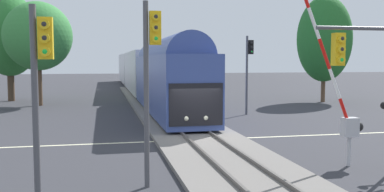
{
  "coord_description": "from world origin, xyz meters",
  "views": [
    {
      "loc": [
        -4.55,
        -19.97,
        3.88
      ],
      "look_at": [
        0.09,
        1.97,
        2.0
      ],
      "focal_mm": 39.53,
      "sensor_mm": 36.0,
      "label": 1
    }
  ],
  "objects_px": {
    "pine_left_background": "(9,35)",
    "traffic_signal_far_side": "(249,62)",
    "oak_behind_train": "(38,36)",
    "crossing_gate_near": "(344,108)",
    "commuter_train": "(143,71)",
    "maple_right_background": "(324,39)",
    "traffic_signal_near_left": "(40,77)",
    "traffic_signal_median": "(151,64)"
  },
  "relations": [
    {
      "from": "pine_left_background",
      "to": "crossing_gate_near",
      "type": "bearing_deg",
      "value": -59.73
    },
    {
      "from": "commuter_train",
      "to": "maple_right_background",
      "type": "bearing_deg",
      "value": -39.29
    },
    {
      "from": "crossing_gate_near",
      "to": "traffic_signal_median",
      "type": "relative_size",
      "value": 1.21
    },
    {
      "from": "commuter_train",
      "to": "pine_left_background",
      "type": "distance_m",
      "value": 14.87
    },
    {
      "from": "commuter_train",
      "to": "traffic_signal_far_side",
      "type": "xyz_separation_m",
      "value": [
        5.68,
        -20.4,
        1.03
      ]
    },
    {
      "from": "commuter_train",
      "to": "traffic_signal_far_side",
      "type": "bearing_deg",
      "value": -74.44
    },
    {
      "from": "oak_behind_train",
      "to": "maple_right_background",
      "type": "height_order",
      "value": "maple_right_background"
    },
    {
      "from": "crossing_gate_near",
      "to": "maple_right_background",
      "type": "xyz_separation_m",
      "value": [
        11.73,
        22.47,
        3.75
      ]
    },
    {
      "from": "traffic_signal_near_left",
      "to": "maple_right_background",
      "type": "xyz_separation_m",
      "value": [
        21.77,
        25.6,
        2.4
      ]
    },
    {
      "from": "oak_behind_train",
      "to": "crossing_gate_near",
      "type": "bearing_deg",
      "value": -60.44
    },
    {
      "from": "traffic_signal_median",
      "to": "pine_left_background",
      "type": "height_order",
      "value": "pine_left_background"
    },
    {
      "from": "commuter_train",
      "to": "pine_left_background",
      "type": "bearing_deg",
      "value": -156.12
    },
    {
      "from": "maple_right_background",
      "to": "crossing_gate_near",
      "type": "bearing_deg",
      "value": -117.57
    },
    {
      "from": "pine_left_background",
      "to": "oak_behind_train",
      "type": "relative_size",
      "value": 1.15
    },
    {
      "from": "maple_right_background",
      "to": "traffic_signal_median",
      "type": "bearing_deg",
      "value": -128.71
    },
    {
      "from": "crossing_gate_near",
      "to": "maple_right_background",
      "type": "bearing_deg",
      "value": 62.43
    },
    {
      "from": "traffic_signal_far_side",
      "to": "maple_right_background",
      "type": "relative_size",
      "value": 0.57
    },
    {
      "from": "commuter_train",
      "to": "traffic_signal_far_side",
      "type": "relative_size",
      "value": 10.9
    },
    {
      "from": "maple_right_background",
      "to": "traffic_signal_near_left",
      "type": "bearing_deg",
      "value": -130.37
    },
    {
      "from": "traffic_signal_far_side",
      "to": "maple_right_background",
      "type": "xyz_separation_m",
      "value": [
        10.07,
        7.51,
        2.12
      ]
    },
    {
      "from": "pine_left_background",
      "to": "oak_behind_train",
      "type": "height_order",
      "value": "pine_left_background"
    },
    {
      "from": "traffic_signal_far_side",
      "to": "crossing_gate_near",
      "type": "bearing_deg",
      "value": -96.34
    },
    {
      "from": "pine_left_background",
      "to": "traffic_signal_far_side",
      "type": "bearing_deg",
      "value": -37.63
    },
    {
      "from": "crossing_gate_near",
      "to": "traffic_signal_far_side",
      "type": "height_order",
      "value": "crossing_gate_near"
    },
    {
      "from": "traffic_signal_far_side",
      "to": "pine_left_background",
      "type": "relative_size",
      "value": 0.55
    },
    {
      "from": "pine_left_background",
      "to": "maple_right_background",
      "type": "relative_size",
      "value": 1.03
    },
    {
      "from": "traffic_signal_median",
      "to": "traffic_signal_far_side",
      "type": "xyz_separation_m",
      "value": [
        8.82,
        16.05,
        -0.01
      ]
    },
    {
      "from": "oak_behind_train",
      "to": "traffic_signal_far_side",
      "type": "bearing_deg",
      "value": -31.66
    },
    {
      "from": "traffic_signal_near_left",
      "to": "pine_left_background",
      "type": "xyz_separation_m",
      "value": [
        -7.19,
        32.64,
        2.8
      ]
    },
    {
      "from": "commuter_train",
      "to": "oak_behind_train",
      "type": "height_order",
      "value": "oak_behind_train"
    },
    {
      "from": "oak_behind_train",
      "to": "maple_right_background",
      "type": "xyz_separation_m",
      "value": [
        25.67,
        -2.1,
        -0.06
      ]
    },
    {
      "from": "commuter_train",
      "to": "traffic_signal_near_left",
      "type": "xyz_separation_m",
      "value": [
        -6.02,
        -38.49,
        0.75
      ]
    },
    {
      "from": "commuter_train",
      "to": "maple_right_background",
      "type": "xyz_separation_m",
      "value": [
        15.75,
        -12.89,
        3.16
      ]
    },
    {
      "from": "pine_left_background",
      "to": "oak_behind_train",
      "type": "distance_m",
      "value": 5.94
    },
    {
      "from": "traffic_signal_median",
      "to": "oak_behind_train",
      "type": "xyz_separation_m",
      "value": [
        -6.78,
        25.67,
        2.18
      ]
    },
    {
      "from": "traffic_signal_near_left",
      "to": "traffic_signal_median",
      "type": "relative_size",
      "value": 0.92
    },
    {
      "from": "traffic_signal_median",
      "to": "oak_behind_train",
      "type": "bearing_deg",
      "value": 104.79
    },
    {
      "from": "crossing_gate_near",
      "to": "maple_right_background",
      "type": "relative_size",
      "value": 0.69
    },
    {
      "from": "commuter_train",
      "to": "traffic_signal_near_left",
      "type": "height_order",
      "value": "commuter_train"
    },
    {
      "from": "pine_left_background",
      "to": "traffic_signal_near_left",
      "type": "bearing_deg",
      "value": -77.59
    },
    {
      "from": "oak_behind_train",
      "to": "traffic_signal_median",
      "type": "bearing_deg",
      "value": -75.21
    },
    {
      "from": "traffic_signal_median",
      "to": "maple_right_background",
      "type": "height_order",
      "value": "maple_right_background"
    }
  ]
}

